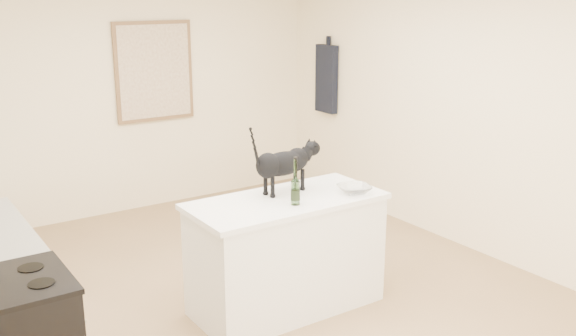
{
  "coord_description": "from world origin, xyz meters",
  "views": [
    {
      "loc": [
        -2.47,
        -4.02,
        2.41
      ],
      "look_at": [
        0.15,
        -0.15,
        1.12
      ],
      "focal_mm": 40.02,
      "sensor_mm": 36.0,
      "label": 1
    }
  ],
  "objects": [
    {
      "name": "black_cat",
      "position": [
        0.16,
        -0.06,
        1.11
      ],
      "size": [
        0.61,
        0.23,
        0.42
      ],
      "primitive_type": null,
      "rotation": [
        0.0,
        0.0,
        0.09
      ],
      "color": "black",
      "rests_on": "island_top"
    },
    {
      "name": "glass_bowl",
      "position": [
        0.61,
        -0.39,
        0.93
      ],
      "size": [
        0.31,
        0.31,
        0.06
      ],
      "primitive_type": "imported",
      "rotation": [
        0.0,
        0.0,
        -0.27
      ],
      "color": "silver",
      "rests_on": "island_top"
    },
    {
      "name": "artwork_canvas",
      "position": [
        0.3,
        2.7,
        1.55
      ],
      "size": [
        0.82,
        0.0,
        1.02
      ],
      "primitive_type": "cube",
      "color": "beige",
      "rests_on": "wall_back"
    },
    {
      "name": "floor",
      "position": [
        0.0,
        0.0,
        0.0
      ],
      "size": [
        5.5,
        5.5,
        0.0
      ],
      "primitive_type": "plane",
      "color": "#977650",
      "rests_on": "ground"
    },
    {
      "name": "island_top",
      "position": [
        0.1,
        -0.2,
        0.88
      ],
      "size": [
        1.5,
        0.7,
        0.04
      ],
      "primitive_type": "cube",
      "color": "white",
      "rests_on": "island_base"
    },
    {
      "name": "wall_right",
      "position": [
        2.25,
        0.0,
        1.3
      ],
      "size": [
        0.0,
        5.5,
        5.5
      ],
      "primitive_type": "plane",
      "rotation": [
        1.57,
        0.0,
        -1.57
      ],
      "color": "#F8E8C0",
      "rests_on": "ground"
    },
    {
      "name": "island_base",
      "position": [
        0.1,
        -0.2,
        0.43
      ],
      "size": [
        1.44,
        0.67,
        0.86
      ],
      "primitive_type": "cube",
      "color": "white",
      "rests_on": "floor"
    },
    {
      "name": "hanging_garment",
      "position": [
        2.19,
        2.05,
        1.4
      ],
      "size": [
        0.08,
        0.34,
        0.8
      ],
      "primitive_type": "cube",
      "color": "black",
      "rests_on": "wall_right"
    },
    {
      "name": "wine_bottle",
      "position": [
        0.08,
        -0.35,
        1.06
      ],
      "size": [
        0.09,
        0.09,
        0.31
      ],
      "primitive_type": "cylinder",
      "rotation": [
        0.0,
        0.0,
        0.38
      ],
      "color": "#274F1F",
      "rests_on": "island_top"
    },
    {
      "name": "artwork_frame",
      "position": [
        0.3,
        2.72,
        1.55
      ],
      "size": [
        0.9,
        0.03,
        1.1
      ],
      "primitive_type": "cube",
      "color": "brown",
      "rests_on": "wall_back"
    },
    {
      "name": "wall_back",
      "position": [
        0.0,
        2.75,
        1.3
      ],
      "size": [
        4.5,
        0.0,
        4.5
      ],
      "primitive_type": "plane",
      "rotation": [
        1.57,
        0.0,
        0.0
      ],
      "color": "#F8E8C0",
      "rests_on": "ground"
    }
  ]
}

